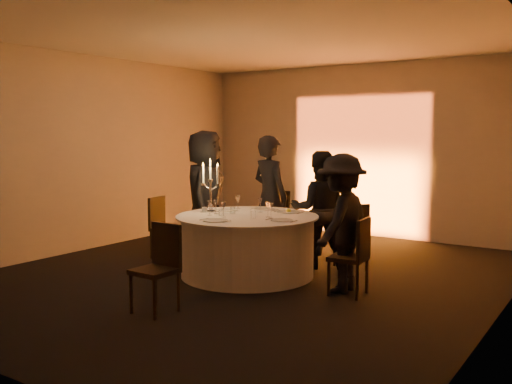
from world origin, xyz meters
The scene contains 34 objects.
floor centered at (0.00, 0.00, 0.00)m, with size 7.00×7.00×0.00m, color black.
ceiling centered at (0.00, 0.00, 3.00)m, with size 7.00×7.00×0.00m, color white.
wall_back centered at (0.00, 3.50, 1.50)m, with size 7.00×7.00×0.00m, color #ABA69F.
wall_left centered at (-3.00, 0.00, 1.50)m, with size 7.00×7.00×0.00m, color #ABA69F.
wall_right centered at (3.00, 0.00, 1.50)m, with size 7.00×7.00×0.00m, color #ABA69F.
uplighter_fixture centered at (0.00, 3.20, 0.05)m, with size 0.25×0.12×0.10m, color black.
banquet_table centered at (0.00, 0.00, 0.38)m, with size 1.80×1.80×0.77m.
chair_left centered at (-1.64, 0.21, 0.49)m, with size 0.44×0.43×0.88m.
chair_back_left centered at (-0.36, 1.52, 0.53)m, with size 0.49×0.49×0.95m.
chair_back_right centered at (0.99, 1.00, 0.50)m, with size 0.55×0.55×0.89m.
chair_right centered at (1.51, -0.10, 0.49)m, with size 0.41×0.41×0.87m.
chair_front centered at (0.08, -1.69, 0.50)m, with size 0.41×0.41×0.89m.
guest_left centered at (-1.11, 0.54, 0.92)m, with size 0.90×0.59×1.84m, color black.
guest_back_left centered at (-0.35, 1.09, 0.88)m, with size 0.65×0.42×1.77m, color black.
guest_back_right centered at (0.55, 0.90, 0.79)m, with size 0.76×0.59×1.57m, color black.
guest_right centered at (1.30, -0.01, 0.79)m, with size 1.02×0.59×1.58m, color black.
plate_left centered at (-0.51, 0.18, 0.78)m, with size 0.36×0.29×0.01m.
plate_back_left centered at (-0.10, 0.56, 0.78)m, with size 0.36×0.28×0.01m.
plate_back_right centered at (0.30, 0.51, 0.79)m, with size 0.36×0.29×0.08m.
plate_right centered at (0.58, -0.13, 0.78)m, with size 0.36×0.26×0.01m.
plate_front centered at (-0.06, -0.59, 0.78)m, with size 0.36×0.30×0.01m.
coffee_cup centered at (-0.64, -0.06, 0.80)m, with size 0.11×0.11×0.07m.
candelabra centered at (-0.55, -0.05, 1.02)m, with size 0.30×0.14×0.71m.
wine_glass_a centered at (-0.40, -0.26, 0.91)m, with size 0.07×0.07×0.19m.
wine_glass_b centered at (0.31, 0.01, 0.91)m, with size 0.07×0.07×0.19m.
wine_glass_c centered at (0.39, -0.05, 0.91)m, with size 0.07×0.07×0.19m.
wine_glass_d centered at (-0.32, 0.24, 0.91)m, with size 0.07×0.07×0.19m.
wine_glass_e centered at (-0.45, 0.44, 0.91)m, with size 0.07×0.07×0.19m.
wine_glass_f centered at (-0.41, -0.11, 0.91)m, with size 0.07×0.07×0.19m.
wine_glass_g centered at (-0.15, -0.29, 0.91)m, with size 0.07×0.07×0.19m.
wine_glass_h centered at (-0.01, 0.32, 0.91)m, with size 0.07×0.07×0.19m.
tumbler_a centered at (0.19, -0.15, 0.82)m, with size 0.07×0.07×0.09m, color silver.
tumbler_b centered at (-0.23, 0.01, 0.82)m, with size 0.07×0.07×0.09m, color silver.
tumbler_c centered at (-0.26, -0.21, 0.82)m, with size 0.07×0.07×0.09m, color silver.
Camera 1 is at (4.02, -5.88, 1.82)m, focal length 40.00 mm.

